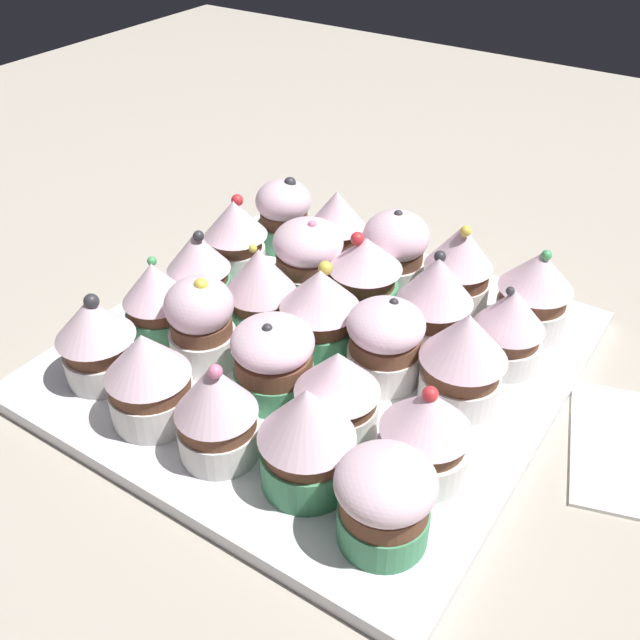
# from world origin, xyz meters

# --- Properties ---
(ground_plane) EXTENTS (1.80, 1.80, 0.03)m
(ground_plane) POSITION_xyz_m (0.00, 0.00, -0.01)
(ground_plane) COLOR #B2A899
(baking_tray) EXTENTS (0.37, 0.37, 0.01)m
(baking_tray) POSITION_xyz_m (0.00, 0.00, 0.01)
(baking_tray) COLOR silver
(baking_tray) RESTS_ON ground_plane
(cupcake_0) EXTENTS (0.06, 0.06, 0.08)m
(cupcake_0) POSITION_xyz_m (-0.13, -0.12, 0.05)
(cupcake_0) COLOR white
(cupcake_0) RESTS_ON baking_tray
(cupcake_1) EXTENTS (0.06, 0.06, 0.08)m
(cupcake_1) POSITION_xyz_m (-0.06, -0.12, 0.05)
(cupcake_1) COLOR white
(cupcake_1) RESTS_ON baking_tray
(cupcake_2) EXTENTS (0.06, 0.06, 0.07)m
(cupcake_2) POSITION_xyz_m (-0.00, -0.12, 0.05)
(cupcake_2) COLOR white
(cupcake_2) RESTS_ON baking_tray
(cupcake_3) EXTENTS (0.05, 0.05, 0.08)m
(cupcake_3) POSITION_xyz_m (0.06, -0.12, 0.05)
(cupcake_3) COLOR white
(cupcake_3) RESTS_ON baking_tray
(cupcake_4) EXTENTS (0.05, 0.05, 0.07)m
(cupcake_4) POSITION_xyz_m (0.12, -0.12, 0.05)
(cupcake_4) COLOR #4C9E6B
(cupcake_4) RESTS_ON baking_tray
(cupcake_5) EXTENTS (0.06, 0.06, 0.07)m
(cupcake_5) POSITION_xyz_m (-0.13, -0.07, 0.05)
(cupcake_5) COLOR white
(cupcake_5) RESTS_ON baking_tray
(cupcake_6) EXTENTS (0.06, 0.06, 0.08)m
(cupcake_6) POSITION_xyz_m (-0.07, -0.06, 0.05)
(cupcake_6) COLOR white
(cupcake_6) RESTS_ON baking_tray
(cupcake_7) EXTENTS (0.06, 0.06, 0.08)m
(cupcake_7) POSITION_xyz_m (0.00, -0.07, 0.05)
(cupcake_7) COLOR #4C9E6B
(cupcake_7) RESTS_ON baking_tray
(cupcake_8) EXTENTS (0.06, 0.06, 0.07)m
(cupcake_8) POSITION_xyz_m (0.06, -0.07, 0.05)
(cupcake_8) COLOR white
(cupcake_8) RESTS_ON baking_tray
(cupcake_9) EXTENTS (0.06, 0.06, 0.08)m
(cupcake_9) POSITION_xyz_m (0.13, -0.06, 0.05)
(cupcake_9) COLOR white
(cupcake_9) RESTS_ON baking_tray
(cupcake_10) EXTENTS (0.06, 0.06, 0.08)m
(cupcake_10) POSITION_xyz_m (-0.12, -0.01, 0.05)
(cupcake_10) COLOR white
(cupcake_10) RESTS_ON baking_tray
(cupcake_11) EXTENTS (0.06, 0.06, 0.07)m
(cupcake_11) POSITION_xyz_m (-0.06, -0.00, 0.05)
(cupcake_11) COLOR white
(cupcake_11) RESTS_ON baking_tray
(cupcake_12) EXTENTS (0.06, 0.06, 0.08)m
(cupcake_12) POSITION_xyz_m (0.00, -0.00, 0.05)
(cupcake_12) COLOR #4C9E6B
(cupcake_12) RESTS_ON baking_tray
(cupcake_13) EXTENTS (0.06, 0.06, 0.08)m
(cupcake_13) POSITION_xyz_m (0.06, -0.00, 0.05)
(cupcake_13) COLOR #4C9E6B
(cupcake_13) RESTS_ON baking_tray
(cupcake_14) EXTENTS (0.05, 0.05, 0.07)m
(cupcake_14) POSITION_xyz_m (0.13, -0.00, 0.05)
(cupcake_14) COLOR #4C9E6B
(cupcake_14) RESTS_ON baking_tray
(cupcake_15) EXTENTS (0.06, 0.06, 0.07)m
(cupcake_15) POSITION_xyz_m (-0.13, 0.07, 0.05)
(cupcake_15) COLOR white
(cupcake_15) RESTS_ON baking_tray
(cupcake_16) EXTENTS (0.06, 0.06, 0.07)m
(cupcake_16) POSITION_xyz_m (-0.06, 0.07, 0.05)
(cupcake_16) COLOR white
(cupcake_16) RESTS_ON baking_tray
(cupcake_17) EXTENTS (0.06, 0.06, 0.07)m
(cupcake_17) POSITION_xyz_m (-0.00, 0.06, 0.04)
(cupcake_17) COLOR #4C9E6B
(cupcake_17) RESTS_ON baking_tray
(cupcake_18) EXTENTS (0.05, 0.05, 0.08)m
(cupcake_18) POSITION_xyz_m (0.07, 0.06, 0.05)
(cupcake_18) COLOR white
(cupcake_18) RESTS_ON baking_tray
(cupcake_19) EXTENTS (0.05, 0.05, 0.07)m
(cupcake_19) POSITION_xyz_m (0.12, 0.06, 0.05)
(cupcake_19) COLOR #4C9E6B
(cupcake_19) RESTS_ON baking_tray
(cupcake_20) EXTENTS (0.06, 0.06, 0.06)m
(cupcake_20) POSITION_xyz_m (-0.13, 0.13, 0.05)
(cupcake_20) COLOR #4C9E6B
(cupcake_20) RESTS_ON baking_tray
(cupcake_21) EXTENTS (0.06, 0.06, 0.08)m
(cupcake_21) POSITION_xyz_m (-0.07, 0.12, 0.05)
(cupcake_21) COLOR #4C9E6B
(cupcake_21) RESTS_ON baking_tray
(cupcake_22) EXTENTS (0.06, 0.06, 0.08)m
(cupcake_22) POSITION_xyz_m (-0.01, 0.13, 0.05)
(cupcake_22) COLOR white
(cupcake_22) RESTS_ON baking_tray
(cupcake_23) EXTENTS (0.06, 0.06, 0.07)m
(cupcake_23) POSITION_xyz_m (0.06, 0.13, 0.05)
(cupcake_23) COLOR white
(cupcake_23) RESTS_ON baking_tray
(cupcake_24) EXTENTS (0.06, 0.06, 0.08)m
(cupcake_24) POSITION_xyz_m (0.12, 0.12, 0.05)
(cupcake_24) COLOR white
(cupcake_24) RESTS_ON baking_tray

